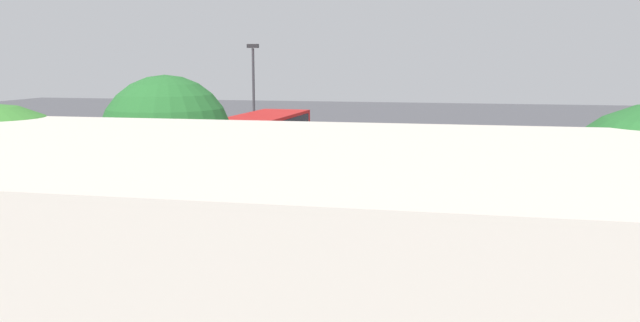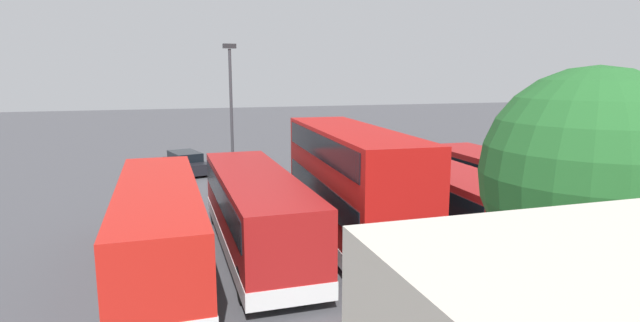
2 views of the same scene
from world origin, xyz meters
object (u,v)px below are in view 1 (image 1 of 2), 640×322
object	(u,v)px
box_truck_blue	(580,193)
car_hatchback_silver	(433,154)
bus_single_deck_second	(333,183)
car_small_green	(253,148)
bus_single_deck_fourth	(186,176)
bus_double_decker_third	(254,163)
lamp_post_tall	(254,99)
bus_single_deck_fifth	(113,176)
bus_single_deck_near_end	(416,187)

from	to	relation	value
box_truck_blue	car_hatchback_silver	size ratio (longest dim) A/B	1.78
bus_single_deck_second	car_small_green	xyz separation A→B (m)	(9.18, -16.47, -0.92)
bus_single_deck_fourth	car_small_green	distance (m)	16.32
bus_double_decker_third	lamp_post_tall	distance (m)	10.70
bus_single_deck_fifth	car_hatchback_silver	distance (m)	22.34
bus_single_deck_fifth	car_small_green	world-z (taller)	bus_single_deck_fifth
car_small_green	box_truck_blue	bearing A→B (deg)	139.53
car_small_green	lamp_post_tall	xyz separation A→B (m)	(-2.30, 6.65, 4.05)
bus_single_deck_fourth	car_small_green	size ratio (longest dim) A/B	2.30
car_hatchback_silver	lamp_post_tall	world-z (taller)	lamp_post_tall
bus_single_deck_near_end	car_hatchback_silver	world-z (taller)	bus_single_deck_near_end
car_small_green	bus_single_deck_second	bearing A→B (deg)	119.14
bus_single_deck_near_end	bus_single_deck_fourth	world-z (taller)	same
box_truck_blue	car_small_green	bearing A→B (deg)	-40.47
bus_single_deck_near_end	bus_double_decker_third	size ratio (longest dim) A/B	1.09
bus_single_deck_fourth	lamp_post_tall	distance (m)	10.04
bus_single_deck_fourth	car_hatchback_silver	size ratio (longest dim) A/B	2.50
bus_single_deck_second	bus_single_deck_fourth	distance (m)	7.26
bus_single_deck_second	bus_double_decker_third	world-z (taller)	bus_double_decker_third
bus_single_deck_fifth	box_truck_blue	xyz separation A→B (m)	(-21.21, -0.19, 0.08)
bus_single_deck_fifth	lamp_post_tall	bearing A→B (deg)	-110.02
bus_single_deck_near_end	bus_single_deck_fourth	size ratio (longest dim) A/B	1.04
bus_single_deck_near_end	lamp_post_tall	bearing A→B (deg)	-43.26
car_hatchback_silver	box_truck_blue	bearing A→B (deg)	111.40
bus_single_deck_second	car_hatchback_silver	distance (m)	16.76
box_truck_blue	car_small_green	world-z (taller)	box_truck_blue
bus_single_deck_fourth	bus_single_deck_fifth	bearing A→B (deg)	13.91
bus_single_deck_fourth	lamp_post_tall	bearing A→B (deg)	-92.26
bus_single_deck_fifth	car_small_green	xyz separation A→B (m)	(-1.47, -17.02, -0.92)
bus_double_decker_third	box_truck_blue	world-z (taller)	bus_double_decker_third
bus_single_deck_near_end	bus_single_deck_second	distance (m)	3.81
bus_single_deck_fourth	bus_single_deck_fifth	distance (m)	3.51
bus_double_decker_third	lamp_post_tall	size ratio (longest dim) A/B	1.29
bus_double_decker_third	box_truck_blue	size ratio (longest dim) A/B	1.33
box_truck_blue	bus_single_deck_near_end	bearing A→B (deg)	-1.18
bus_single_deck_second	bus_double_decker_third	distance (m)	3.77
bus_single_deck_second	car_small_green	world-z (taller)	bus_single_deck_second
bus_single_deck_fourth	bus_single_deck_fifth	size ratio (longest dim) A/B	0.96
bus_single_deck_near_end	bus_double_decker_third	distance (m)	7.52
bus_single_deck_fourth	car_small_green	xyz separation A→B (m)	(1.93, -16.18, -0.92)
bus_single_deck_near_end	bus_single_deck_fifth	xyz separation A→B (m)	(14.46, 0.33, 0.00)
bus_double_decker_third	bus_single_deck_fifth	xyz separation A→B (m)	(6.98, 0.42, -0.82)
lamp_post_tall	bus_single_deck_near_end	bearing A→B (deg)	136.74
bus_single_deck_second	bus_single_deck_near_end	bearing A→B (deg)	176.51
car_hatchback_silver	lamp_post_tall	xyz separation A→B (m)	(10.92, 6.43, 4.05)
bus_single_deck_fifth	car_small_green	bearing A→B (deg)	-94.95
bus_single_deck_fourth	car_small_green	world-z (taller)	bus_single_deck_fourth
bus_single_deck_near_end	bus_single_deck_fourth	xyz separation A→B (m)	(11.05, -0.52, -0.00)
box_truck_blue	lamp_post_tall	size ratio (longest dim) A/B	0.97
box_truck_blue	bus_single_deck_fourth	bearing A→B (deg)	-2.11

